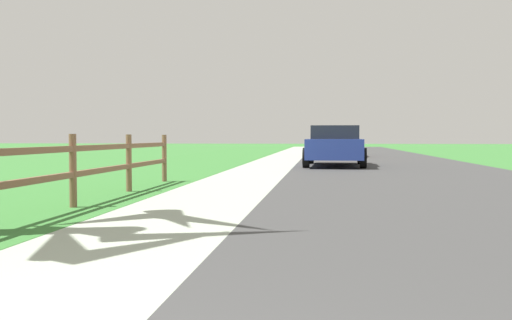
% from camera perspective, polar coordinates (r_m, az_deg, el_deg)
% --- Properties ---
extents(ground_plane, '(120.00, 120.00, 0.00)m').
position_cam_1_polar(ground_plane, '(25.92, 4.32, -0.06)').
color(ground_plane, '#367531').
extents(road_asphalt, '(7.00, 66.00, 0.01)m').
position_cam_1_polar(road_asphalt, '(28.01, 11.66, 0.09)').
color(road_asphalt, '#3A3A3A').
rests_on(road_asphalt, ground).
extents(curb_concrete, '(6.00, 66.00, 0.01)m').
position_cam_1_polar(curb_concrete, '(28.19, -1.62, 0.15)').
color(curb_concrete, '#A2AC98').
rests_on(curb_concrete, ground).
extents(grass_verge, '(5.00, 66.00, 0.00)m').
position_cam_1_polar(grass_verge, '(28.44, -4.61, 0.16)').
color(grass_verge, '#367531').
rests_on(grass_verge, ground).
extents(rail_fence, '(0.11, 12.80, 1.12)m').
position_cam_1_polar(rail_fence, '(8.02, -21.32, -0.88)').
color(rail_fence, brown).
rests_on(rail_fence, ground).
extents(parked_suv_blue, '(2.27, 5.04, 1.47)m').
position_cam_1_polar(parked_suv_blue, '(21.49, 7.80, 1.46)').
color(parked_suv_blue, navy).
rests_on(parked_suv_blue, ground).
extents(parked_car_red, '(2.24, 4.62, 1.43)m').
position_cam_1_polar(parked_car_red, '(31.73, 8.24, 1.68)').
color(parked_car_red, maroon).
rests_on(parked_car_red, ground).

